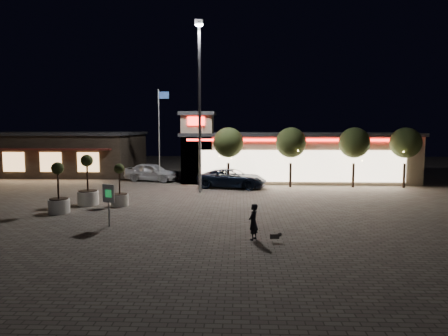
{
  "coord_description": "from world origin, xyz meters",
  "views": [
    {
      "loc": [
        4.89,
        -21.02,
        4.8
      ],
      "look_at": [
        3.84,
        6.0,
        2.03
      ],
      "focal_mm": 32.0,
      "sensor_mm": 36.0,
      "label": 1
    }
  ],
  "objects_px": {
    "white_sedan": "(152,172)",
    "valet_sign": "(109,197)",
    "planter_mid": "(59,197)",
    "planter_left": "(88,189)",
    "pedestrian": "(253,222)",
    "pickup_truck": "(232,178)"
  },
  "relations": [
    {
      "from": "white_sedan",
      "to": "valet_sign",
      "type": "height_order",
      "value": "valet_sign"
    },
    {
      "from": "white_sedan",
      "to": "planter_mid",
      "type": "distance_m",
      "value": 13.56
    },
    {
      "from": "white_sedan",
      "to": "planter_left",
      "type": "distance_m",
      "value": 11.11
    },
    {
      "from": "pedestrian",
      "to": "pickup_truck",
      "type": "bearing_deg",
      "value": -148.72
    },
    {
      "from": "pickup_truck",
      "to": "valet_sign",
      "type": "bearing_deg",
      "value": 166.65
    },
    {
      "from": "white_sedan",
      "to": "pickup_truck",
      "type": "bearing_deg",
      "value": -102.35
    },
    {
      "from": "planter_left",
      "to": "valet_sign",
      "type": "height_order",
      "value": "planter_left"
    },
    {
      "from": "white_sedan",
      "to": "valet_sign",
      "type": "relative_size",
      "value": 2.33
    },
    {
      "from": "white_sedan",
      "to": "pedestrian",
      "type": "height_order",
      "value": "white_sedan"
    },
    {
      "from": "pickup_truck",
      "to": "valet_sign",
      "type": "xyz_separation_m",
      "value": [
        -5.74,
        -12.64,
        0.69
      ]
    },
    {
      "from": "pedestrian",
      "to": "planter_left",
      "type": "height_order",
      "value": "planter_left"
    },
    {
      "from": "planter_mid",
      "to": "valet_sign",
      "type": "relative_size",
      "value": 1.39
    },
    {
      "from": "pickup_truck",
      "to": "white_sedan",
      "type": "distance_m",
      "value": 8.09
    },
    {
      "from": "valet_sign",
      "to": "planter_mid",
      "type": "bearing_deg",
      "value": 142.64
    },
    {
      "from": "pedestrian",
      "to": "valet_sign",
      "type": "distance_m",
      "value": 7.23
    },
    {
      "from": "planter_left",
      "to": "valet_sign",
      "type": "distance_m",
      "value": 6.12
    },
    {
      "from": "white_sedan",
      "to": "planter_left",
      "type": "height_order",
      "value": "planter_left"
    },
    {
      "from": "pedestrian",
      "to": "planter_left",
      "type": "distance_m",
      "value": 12.36
    },
    {
      "from": "planter_left",
      "to": "valet_sign",
      "type": "relative_size",
      "value": 1.52
    },
    {
      "from": "pedestrian",
      "to": "planter_mid",
      "type": "relative_size",
      "value": 0.54
    },
    {
      "from": "valet_sign",
      "to": "planter_left",
      "type": "bearing_deg",
      "value": 120.14
    },
    {
      "from": "planter_mid",
      "to": "valet_sign",
      "type": "height_order",
      "value": "planter_mid"
    }
  ]
}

